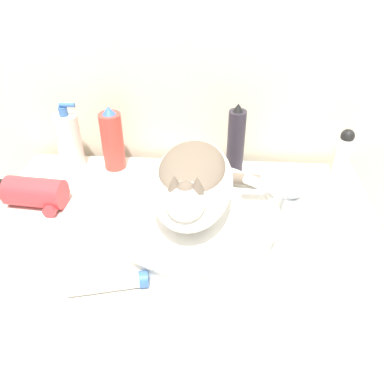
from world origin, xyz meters
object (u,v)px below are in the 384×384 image
object	(u,v)px
cat	(192,181)
soap_bar	(332,266)
soap_pump_bottle	(69,141)
deodorant_stick	(343,153)
faucet	(286,194)
cream_tube	(109,284)
hair_dryer	(36,193)
spray_bottle_trigger	(112,140)
hairspray_can_black	(236,141)

from	to	relation	value
cat	soap_bar	size ratio (longest dim) A/B	4.27
cat	soap_bar	xyz separation A→B (m)	(0.30, -0.12, -0.12)
soap_bar	soap_pump_bottle	bearing A→B (deg)	150.55
soap_pump_bottle	deodorant_stick	distance (m)	0.77
faucet	soap_pump_bottle	distance (m)	0.62
cream_tube	hair_dryer	bearing A→B (deg)	132.89
faucet	spray_bottle_trigger	bearing A→B (deg)	-36.88
hairspray_can_black	soap_pump_bottle	size ratio (longest dim) A/B	1.06
faucet	cat	bearing A→B (deg)	1.73
hairspray_can_black	soap_bar	bearing A→B (deg)	-62.43
hairspray_can_black	deodorant_stick	size ratio (longest dim) A/B	1.46
hair_dryer	cream_tube	bearing A→B (deg)	137.60
hair_dryer	cat	bearing A→B (deg)	175.21
faucet	cream_tube	bearing A→B (deg)	21.01
cat	deodorant_stick	world-z (taller)	cat
hairspray_can_black	faucet	bearing A→B (deg)	-59.50
soap_bar	hairspray_can_black	bearing A→B (deg)	117.57
hairspray_can_black	soap_bar	xyz separation A→B (m)	(0.20, -0.38, -0.09)
cat	soap_pump_bottle	size ratio (longest dim) A/B	1.64
deodorant_stick	soap_bar	size ratio (longest dim) A/B	1.88
hairspray_can_black	soap_bar	distance (m)	0.43
cream_tube	hair_dryer	xyz separation A→B (m)	(-0.25, 0.27, 0.02)
deodorant_stick	soap_bar	world-z (taller)	deodorant_stick
faucet	hairspray_can_black	xyz separation A→B (m)	(-0.12, 0.20, 0.03)
faucet	deodorant_stick	xyz separation A→B (m)	(0.18, 0.20, 0.00)
cat	hairspray_can_black	size ratio (longest dim) A/B	1.55
deodorant_stick	faucet	bearing A→B (deg)	-132.21
soap_bar	faucet	bearing A→B (deg)	114.13
hairspray_can_black	soap_pump_bottle	world-z (taller)	hairspray_can_black
deodorant_stick	cream_tube	bearing A→B (deg)	-140.48
spray_bottle_trigger	cream_tube	size ratio (longest dim) A/B	1.15
cream_tube	soap_bar	bearing A→B (deg)	10.04
spray_bottle_trigger	soap_pump_bottle	size ratio (longest dim) A/B	0.96
cat	spray_bottle_trigger	xyz separation A→B (m)	(-0.24, 0.26, -0.05)
faucet	soap_bar	size ratio (longest dim) A/B	1.99
cat	hair_dryer	distance (m)	0.42
hairspray_can_black	spray_bottle_trigger	world-z (taller)	hairspray_can_black
hair_dryer	soap_bar	xyz separation A→B (m)	(0.70, -0.19, -0.02)
cat	soap_pump_bottle	distance (m)	0.45
soap_bar	cream_tube	bearing A→B (deg)	-169.96
soap_pump_bottle	deodorant_stick	size ratio (longest dim) A/B	1.38
faucet	spray_bottle_trigger	size ratio (longest dim) A/B	0.79
hair_dryer	soap_bar	world-z (taller)	hair_dryer
hairspray_can_black	deodorant_stick	distance (m)	0.30
cat	faucet	world-z (taller)	cat
spray_bottle_trigger	hair_dryer	bearing A→B (deg)	-129.48
cat	soap_pump_bottle	xyz separation A→B (m)	(-0.37, 0.26, -0.05)
soap_pump_bottle	soap_bar	world-z (taller)	soap_pump_bottle
cat	spray_bottle_trigger	bearing A→B (deg)	-134.27
cat	soap_pump_bottle	bearing A→B (deg)	-122.54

